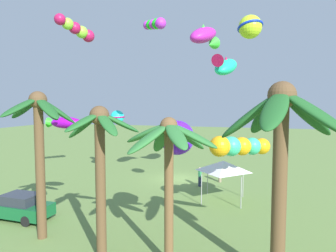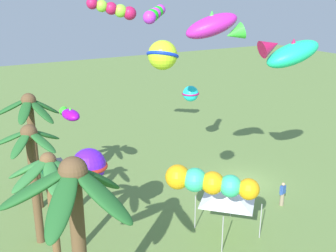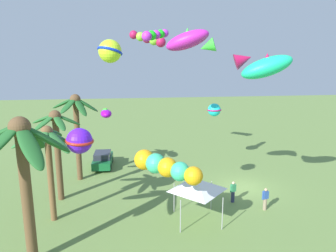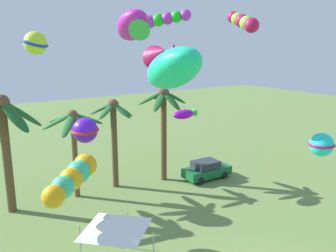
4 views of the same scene
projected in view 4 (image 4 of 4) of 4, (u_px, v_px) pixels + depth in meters
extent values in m
cylinder|color=brown|center=(7.00, 159.00, 22.25)|extent=(0.54, 0.54, 7.16)
ellipsoid|color=#1E5623|center=(22.00, 114.00, 22.06)|extent=(2.54, 1.17, 2.07)
ellipsoid|color=#1E5623|center=(4.00, 107.00, 22.73)|extent=(1.40, 2.84, 1.55)
ellipsoid|color=#1E5623|center=(14.00, 116.00, 21.05)|extent=(1.81, 2.58, 2.01)
sphere|color=brown|center=(1.00, 103.00, 21.44)|extent=(1.03, 1.03, 1.03)
cylinder|color=brown|center=(75.00, 157.00, 24.63)|extent=(0.39, 0.39, 5.94)
ellipsoid|color=#2D7033|center=(88.00, 119.00, 24.43)|extent=(2.24, 1.01, 1.13)
ellipsoid|color=#2D7033|center=(77.00, 118.00, 25.02)|extent=(1.74, 2.05, 1.31)
ellipsoid|color=#2D7033|center=(61.00, 118.00, 24.46)|extent=(1.68, 2.19, 1.03)
ellipsoid|color=#2D7033|center=(57.00, 121.00, 23.61)|extent=(2.22, 0.89, 1.15)
ellipsoid|color=#2D7033|center=(68.00, 125.00, 23.17)|extent=(1.76, 1.96, 1.44)
ellipsoid|color=#2D7033|center=(84.00, 125.00, 23.80)|extent=(1.62, 1.91, 1.62)
sphere|color=brown|center=(72.00, 115.00, 23.97)|extent=(0.74, 0.74, 0.74)
cylinder|color=brown|center=(164.00, 137.00, 27.68)|extent=(0.46, 0.46, 7.02)
ellipsoid|color=#1E5623|center=(175.00, 97.00, 27.36)|extent=(2.09, 0.93, 1.28)
ellipsoid|color=#1E5623|center=(159.00, 95.00, 27.86)|extent=(1.03, 2.16, 1.12)
ellipsoid|color=#1E5623|center=(151.00, 98.00, 26.86)|extent=(2.10, 1.45, 1.22)
ellipsoid|color=#1E5623|center=(159.00, 101.00, 26.23)|extent=(1.90, 1.57, 1.51)
ellipsoid|color=#1E5623|center=(171.00, 101.00, 26.35)|extent=(0.86, 2.00, 1.43)
sphere|color=brown|center=(164.00, 93.00, 26.89)|extent=(0.88, 0.88, 0.88)
cylinder|color=brown|center=(115.00, 147.00, 26.37)|extent=(0.45, 0.45, 6.33)
ellipsoid|color=#236028|center=(123.00, 110.00, 26.17)|extent=(1.70, 0.57, 1.33)
ellipsoid|color=#236028|center=(112.00, 106.00, 26.56)|extent=(1.09, 1.96, 0.91)
ellipsoid|color=#236028|center=(102.00, 109.00, 25.84)|extent=(1.75, 1.60, 1.06)
ellipsoid|color=#236028|center=(106.00, 111.00, 24.98)|extent=(1.84, 1.40, 1.08)
ellipsoid|color=#236028|center=(121.00, 111.00, 25.23)|extent=(1.09, 1.89, 1.11)
sphere|color=brown|center=(113.00, 105.00, 25.66)|extent=(0.85, 0.85, 0.85)
cube|color=#145B2D|center=(207.00, 171.00, 28.53)|extent=(3.95, 1.81, 0.70)
cube|color=#282D38|center=(205.00, 164.00, 28.31)|extent=(2.07, 1.55, 0.56)
cylinder|color=black|center=(212.00, 169.00, 29.86)|extent=(0.60, 0.20, 0.60)
cylinder|color=black|center=(224.00, 175.00, 28.57)|extent=(0.60, 0.20, 0.60)
cylinder|color=black|center=(189.00, 175.00, 28.62)|extent=(0.60, 0.20, 0.60)
cylinder|color=black|center=(201.00, 181.00, 27.33)|extent=(0.60, 0.20, 0.60)
cylinder|color=#9E9EA3|center=(81.00, 245.00, 17.22)|extent=(0.06, 0.06, 2.10)
cylinder|color=#9E9EA3|center=(128.00, 230.00, 18.62)|extent=(0.06, 0.06, 2.10)
pyramid|color=white|center=(115.00, 222.00, 16.54)|extent=(2.86, 2.86, 0.75)
ellipsoid|color=#970BC5|center=(184.00, 114.00, 25.26)|extent=(1.93, 1.12, 0.67)
cone|color=#33E428|center=(192.00, 113.00, 25.77)|extent=(0.65, 0.65, 0.58)
cone|color=#33E428|center=(184.00, 110.00, 25.19)|extent=(0.41, 0.41, 0.38)
sphere|color=#B9174F|center=(252.00, 25.00, 20.70)|extent=(0.89, 0.89, 0.89)
sphere|color=#91E838|center=(247.00, 23.00, 21.23)|extent=(0.86, 0.86, 0.86)
sphere|color=#B9174F|center=(242.00, 21.00, 21.76)|extent=(0.82, 0.82, 0.82)
sphere|color=#91E838|center=(237.00, 19.00, 22.28)|extent=(0.79, 0.79, 0.79)
sphere|color=#B9174F|center=(233.00, 17.00, 22.81)|extent=(0.75, 0.75, 0.75)
sphere|color=#BEEC25|center=(35.00, 43.00, 17.88)|extent=(1.17, 1.17, 1.17)
torus|color=#1333D5|center=(35.00, 43.00, 17.88)|extent=(1.81, 1.80, 0.52)
ellipsoid|color=#1ADC96|center=(173.00, 69.00, 11.62)|extent=(2.33, 3.64, 2.10)
cone|color=#B61449|center=(160.00, 54.00, 12.82)|extent=(1.28, 1.48, 1.27)
cone|color=#B61449|center=(173.00, 53.00, 11.50)|extent=(0.76, 0.76, 0.65)
sphere|color=#ECA312|center=(85.00, 165.00, 18.78)|extent=(1.25, 1.25, 1.25)
sphere|color=#34C68E|center=(78.00, 172.00, 17.96)|extent=(1.20, 1.20, 1.20)
sphere|color=#ECA312|center=(71.00, 179.00, 17.14)|extent=(1.15, 1.15, 1.15)
sphere|color=#34C68E|center=(63.00, 188.00, 16.31)|extent=(1.10, 1.10, 1.10)
sphere|color=#ECA312|center=(54.00, 196.00, 15.49)|extent=(1.05, 1.05, 1.05)
sphere|color=#1BE2E1|center=(321.00, 145.00, 18.08)|extent=(1.22, 1.22, 1.22)
torus|color=#A71662|center=(321.00, 145.00, 18.08)|extent=(1.79, 1.79, 0.18)
sphere|color=#BB2DD9|center=(149.00, 22.00, 18.75)|extent=(0.70, 0.70, 0.70)
sphere|color=#17D41C|center=(158.00, 20.00, 18.63)|extent=(0.67, 0.67, 0.67)
sphere|color=#BB2DD9|center=(167.00, 18.00, 18.52)|extent=(0.65, 0.65, 0.65)
sphere|color=#17D41C|center=(176.00, 17.00, 18.40)|extent=(0.62, 0.62, 0.62)
sphere|color=#BB2DD9|center=(186.00, 15.00, 18.29)|extent=(0.59, 0.59, 0.59)
ellipsoid|color=#C822B0|center=(133.00, 26.00, 15.70)|extent=(2.26, 3.23, 1.82)
cone|color=#38D538|center=(138.00, 34.00, 14.61)|extent=(1.19, 1.34, 1.11)
cone|color=#38D538|center=(132.00, 15.00, 15.60)|extent=(0.70, 0.70, 0.57)
sphere|color=#5918EB|center=(85.00, 130.00, 22.66)|extent=(1.63, 1.63, 1.63)
torus|color=red|center=(85.00, 130.00, 22.66)|extent=(2.53, 2.53, 0.36)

